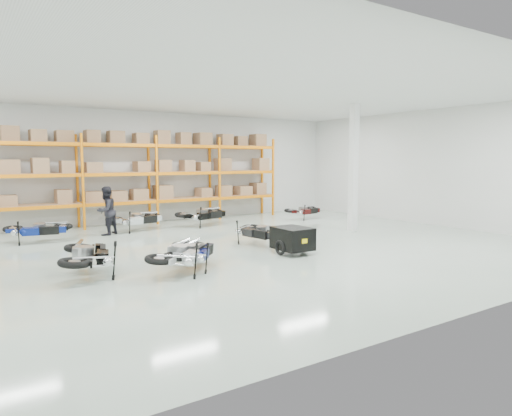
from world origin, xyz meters
TOP-DOWN VIEW (x-y plane):
  - room at (0.00, 0.00)m, footprint 18.00×18.00m
  - pallet_rack at (-0.00, 6.45)m, footprint 11.28×0.98m
  - structural_column at (5.20, 0.50)m, footprint 0.25×0.25m
  - moto_blue_centre at (-2.02, -1.58)m, footprint 1.72×1.74m
  - moto_silver_left at (-2.43, -1.79)m, footprint 1.91×1.92m
  - moto_black_far_left at (-4.26, -0.96)m, footprint 1.41×2.11m
  - moto_touring_right at (0.92, 0.06)m, footprint 1.02×1.77m
  - trailer at (0.92, -1.53)m, footprint 0.91×1.72m
  - moto_back_a at (-4.59, 4.16)m, footprint 1.85×1.20m
  - moto_back_b at (-1.26, 4.78)m, footprint 1.90×1.12m
  - moto_back_c at (1.30, 4.60)m, footprint 2.01×1.27m
  - moto_back_d at (5.87, 4.04)m, footprint 1.64×0.95m
  - person_back at (-2.42, 4.42)m, footprint 1.02×0.97m

SIDE VIEW (x-z plane):
  - trailer at x=0.92m, z-range 0.06..0.78m
  - moto_back_d at x=5.87m, z-range -0.03..0.98m
  - moto_blue_centre at x=-2.02m, z-range -0.03..1.03m
  - moto_touring_right at x=0.92m, z-range -0.03..1.06m
  - moto_back_a at x=-4.59m, z-range -0.03..1.08m
  - moto_back_b at x=-1.26m, z-range -0.03..1.13m
  - moto_silver_left at x=-2.43m, z-range -0.03..1.14m
  - moto_back_c at x=1.30m, z-range -0.03..1.17m
  - moto_black_far_left at x=-4.26m, z-range -0.04..1.21m
  - person_back at x=-2.42m, z-range 0.00..1.65m
  - room at x=0.00m, z-range -6.75..11.25m
  - structural_column at x=5.20m, z-range 0.00..4.50m
  - pallet_rack at x=0.00m, z-range 0.45..4.07m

